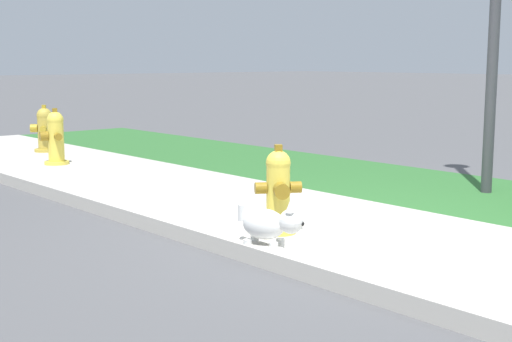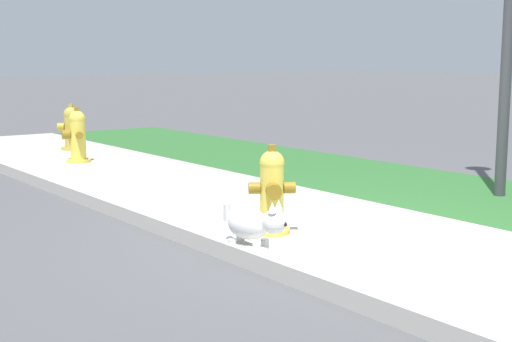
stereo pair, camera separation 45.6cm
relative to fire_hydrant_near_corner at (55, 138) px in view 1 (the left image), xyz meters
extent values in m
plane|color=#515154|center=(5.09, 0.10, -0.35)|extent=(120.00, 120.00, 0.00)
cube|color=#BCB7AD|center=(5.09, 0.10, -0.35)|extent=(18.00, 2.10, 0.01)
cube|color=#2D662D|center=(5.09, 2.23, -0.35)|extent=(18.00, 2.16, 0.01)
cube|color=#BCB7AD|center=(5.09, -1.03, -0.29)|extent=(18.00, 0.16, 0.12)
cylinder|color=yellow|center=(0.00, 0.01, -0.33)|extent=(0.31, 0.31, 0.05)
cylinder|color=yellow|center=(0.00, 0.01, -0.04)|extent=(0.20, 0.20, 0.54)
sphere|color=yellow|center=(0.00, 0.01, 0.23)|extent=(0.21, 0.21, 0.21)
cube|color=olive|center=(0.00, 0.01, 0.36)|extent=(0.07, 0.07, 0.06)
cylinder|color=olive|center=(0.14, -0.03, 0.03)|extent=(0.11, 0.11, 0.09)
cylinder|color=olive|center=(-0.14, 0.04, 0.03)|extent=(0.11, 0.11, 0.09)
cylinder|color=olive|center=(-0.04, -0.14, 0.03)|extent=(0.14, 0.13, 0.12)
cylinder|color=yellow|center=(4.63, -0.38, -0.33)|extent=(0.28, 0.28, 0.05)
cylinder|color=yellow|center=(4.63, -0.38, -0.05)|extent=(0.18, 0.18, 0.51)
sphere|color=yellow|center=(4.63, -0.38, 0.21)|extent=(0.19, 0.19, 0.19)
cube|color=olive|center=(4.63, -0.38, 0.32)|extent=(0.08, 0.08, 0.06)
cylinder|color=olive|center=(4.70, -0.27, 0.02)|extent=(0.12, 0.12, 0.09)
cylinder|color=olive|center=(4.55, -0.50, 0.02)|extent=(0.12, 0.12, 0.09)
cylinder|color=olive|center=(4.75, -0.46, 0.02)|extent=(0.15, 0.16, 0.12)
cylinder|color=gold|center=(-1.32, 0.47, -0.33)|extent=(0.33, 0.33, 0.05)
cylinder|color=gold|center=(-1.32, 0.47, -0.06)|extent=(0.21, 0.21, 0.49)
sphere|color=gold|center=(-1.32, 0.47, 0.19)|extent=(0.22, 0.22, 0.22)
cube|color=#B29323|center=(-1.32, 0.47, 0.32)|extent=(0.08, 0.08, 0.06)
cylinder|color=#B29323|center=(-1.20, 0.39, 0.00)|extent=(0.13, 0.13, 0.09)
cylinder|color=#B29323|center=(-1.45, 0.56, 0.00)|extent=(0.13, 0.13, 0.09)
cylinder|color=#B29323|center=(-1.41, 0.35, 0.00)|extent=(0.16, 0.15, 0.12)
ellipsoid|color=white|center=(5.12, -0.97, -0.10)|extent=(0.36, 0.31, 0.21)
sphere|color=white|center=(5.30, -0.89, -0.06)|extent=(0.17, 0.17, 0.17)
sphere|color=black|center=(5.37, -0.86, -0.07)|extent=(0.03, 0.03, 0.03)
cone|color=white|center=(5.29, -0.85, 0.05)|extent=(0.08, 0.08, 0.07)
cone|color=white|center=(5.33, -0.93, 0.05)|extent=(0.08, 0.08, 0.07)
cylinder|color=white|center=(5.19, -0.88, -0.28)|extent=(0.06, 0.06, 0.15)
cylinder|color=white|center=(5.23, -0.99, -0.28)|extent=(0.06, 0.06, 0.15)
cylinder|color=white|center=(5.01, -0.96, -0.28)|extent=(0.06, 0.06, 0.15)
cylinder|color=white|center=(5.06, -1.06, -0.28)|extent=(0.06, 0.06, 0.15)
cylinder|color=white|center=(4.97, -1.04, -0.04)|extent=(0.05, 0.05, 0.11)
camera|label=1|loc=(8.60, -4.11, 0.99)|focal=50.00mm
camera|label=2|loc=(8.89, -3.76, 0.99)|focal=50.00mm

